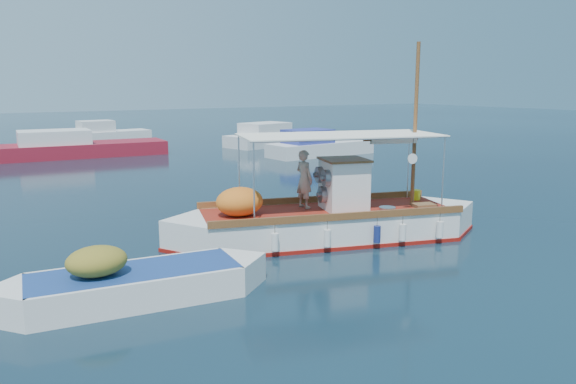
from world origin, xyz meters
TOP-DOWN VIEW (x-y plane):
  - ground at (0.00, 0.00)m, footprint 160.00×160.00m
  - fishing_caique at (0.44, -0.12)m, footprint 8.72×4.18m
  - dinghy at (-5.40, -1.80)m, footprint 5.57×1.99m
  - bg_boat_n at (-1.81, 22.26)m, footprint 9.83×3.44m
  - bg_boat_ne at (10.69, 15.27)m, footprint 6.85×2.74m
  - bg_boat_e at (11.43, 21.75)m, footprint 8.22×4.41m
  - bg_boat_far_n at (1.80, 30.05)m, footprint 6.12×2.56m

SIDE VIEW (x-z plane):
  - ground at x=0.00m, z-range 0.00..0.00m
  - dinghy at x=-5.40m, z-range -0.40..0.97m
  - fishing_caique at x=0.44m, z-range -2.28..3.26m
  - bg_boat_ne at x=10.69m, z-range -0.41..1.39m
  - bg_boat_e at x=11.43m, z-range -0.41..1.39m
  - bg_boat_n at x=-1.81m, z-range -0.41..1.39m
  - bg_boat_far_n at x=1.80m, z-range -0.41..1.39m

